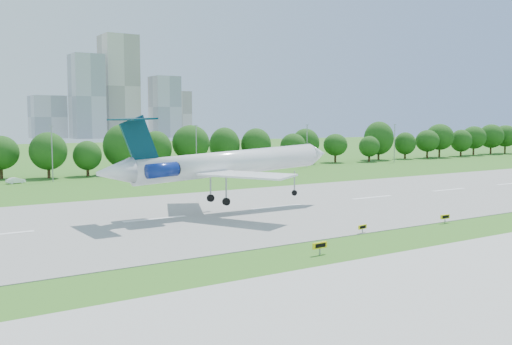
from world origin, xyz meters
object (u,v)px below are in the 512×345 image
at_px(airliner, 219,163).
at_px(taxi_sign_left, 363,227).
at_px(service_vehicle_a, 16,180).
at_px(service_vehicle_b, 124,176).

bearing_deg(airliner, taxi_sign_left, -73.83).
relative_size(service_vehicle_a, service_vehicle_b, 1.21).
height_order(service_vehicle_a, service_vehicle_b, service_vehicle_a).
distance_m(airliner, service_vehicle_b, 55.09).
relative_size(airliner, service_vehicle_b, 11.88).
relative_size(airliner, taxi_sign_left, 26.07).
bearing_deg(taxi_sign_left, service_vehicle_b, 81.75).
relative_size(taxi_sign_left, service_vehicle_b, 0.46).
bearing_deg(service_vehicle_b, taxi_sign_left, -150.82).
distance_m(taxi_sign_left, service_vehicle_a, 83.19).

